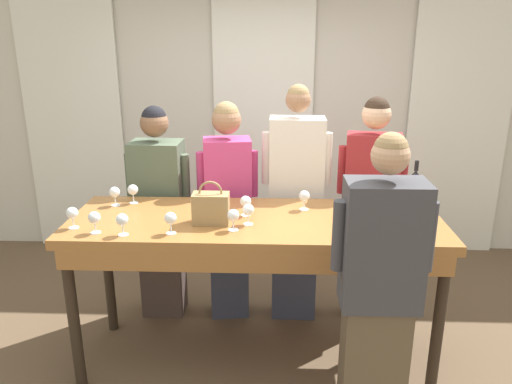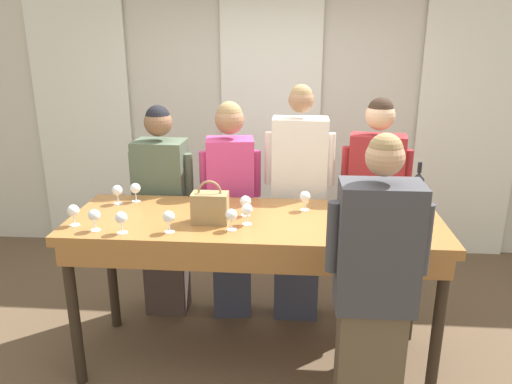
{
  "view_description": "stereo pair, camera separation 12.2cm",
  "coord_description": "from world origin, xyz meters",
  "px_view_note": "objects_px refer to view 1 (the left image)",
  "views": [
    {
      "loc": [
        0.12,
        -2.97,
        2.18
      ],
      "look_at": [
        0.0,
        0.08,
        1.2
      ],
      "focal_mm": 35.0,
      "sensor_mm": 36.0,
      "label": 1
    },
    {
      "loc": [
        0.24,
        -2.96,
        2.18
      ],
      "look_at": [
        0.0,
        0.08,
        1.2
      ],
      "focal_mm": 35.0,
      "sensor_mm": 36.0,
      "label": 2
    }
  ],
  "objects_px": {
    "wine_glass_center_left": "(248,210)",
    "wine_glass_center_mid": "(94,218)",
    "guest_pink_top": "(228,209)",
    "wine_glass_center_right": "(133,190)",
    "wine_glass_back_left": "(72,214)",
    "wine_glass_front_mid": "(115,193)",
    "wine_bottle": "(414,188)",
    "guest_olive_jacket": "(160,213)",
    "handbag": "(211,208)",
    "wine_glass_back_right": "(233,216)",
    "wine_glass_front_left": "(246,202)",
    "wine_glass_near_host": "(382,197)",
    "host_pouring": "(379,296)",
    "guest_cream_sweater": "(296,205)",
    "tasting_bar": "(255,235)",
    "guest_striped_shirt": "(370,208)",
    "wine_glass_back_mid": "(304,196)",
    "wine_glass_front_right": "(170,219)",
    "wine_glass_by_bottle": "(122,220)"
  },
  "relations": [
    {
      "from": "wine_glass_front_mid",
      "to": "guest_cream_sweater",
      "type": "distance_m",
      "value": 1.32
    },
    {
      "from": "wine_glass_front_right",
      "to": "wine_glass_back_right",
      "type": "bearing_deg",
      "value": 9.82
    },
    {
      "from": "wine_glass_center_left",
      "to": "guest_pink_top",
      "type": "height_order",
      "value": "guest_pink_top"
    },
    {
      "from": "wine_glass_front_mid",
      "to": "wine_glass_near_host",
      "type": "height_order",
      "value": "same"
    },
    {
      "from": "wine_glass_center_right",
      "to": "wine_glass_back_left",
      "type": "distance_m",
      "value": 0.53
    },
    {
      "from": "wine_glass_back_left",
      "to": "guest_pink_top",
      "type": "xyz_separation_m",
      "value": [
        0.86,
        0.81,
        -0.25
      ]
    },
    {
      "from": "tasting_bar",
      "to": "guest_pink_top",
      "type": "relative_size",
      "value": 1.39
    },
    {
      "from": "handbag",
      "to": "wine_glass_back_right",
      "type": "relative_size",
      "value": 2.05
    },
    {
      "from": "tasting_bar",
      "to": "wine_glass_back_mid",
      "type": "relative_size",
      "value": 17.84
    },
    {
      "from": "wine_glass_center_right",
      "to": "wine_glass_back_left",
      "type": "relative_size",
      "value": 1.0
    },
    {
      "from": "wine_glass_center_left",
      "to": "wine_glass_center_right",
      "type": "distance_m",
      "value": 0.9
    },
    {
      "from": "tasting_bar",
      "to": "host_pouring",
      "type": "height_order",
      "value": "host_pouring"
    },
    {
      "from": "wine_glass_back_left",
      "to": "guest_olive_jacket",
      "type": "relative_size",
      "value": 0.08
    },
    {
      "from": "wine_glass_center_mid",
      "to": "wine_glass_front_right",
      "type": "bearing_deg",
      "value": 1.14
    },
    {
      "from": "handbag",
      "to": "host_pouring",
      "type": "relative_size",
      "value": 0.16
    },
    {
      "from": "wine_glass_front_mid",
      "to": "wine_glass_center_right",
      "type": "height_order",
      "value": "same"
    },
    {
      "from": "wine_bottle",
      "to": "wine_glass_center_mid",
      "type": "relative_size",
      "value": 2.28
    },
    {
      "from": "wine_glass_center_left",
      "to": "guest_cream_sweater",
      "type": "relative_size",
      "value": 0.07
    },
    {
      "from": "guest_olive_jacket",
      "to": "wine_glass_by_bottle",
      "type": "bearing_deg",
      "value": -90.09
    },
    {
      "from": "handbag",
      "to": "wine_glass_center_left",
      "type": "height_order",
      "value": "handbag"
    },
    {
      "from": "wine_glass_back_right",
      "to": "guest_pink_top",
      "type": "bearing_deg",
      "value": 97.72
    },
    {
      "from": "wine_glass_by_bottle",
      "to": "host_pouring",
      "type": "bearing_deg",
      "value": -14.27
    },
    {
      "from": "wine_bottle",
      "to": "host_pouring",
      "type": "distance_m",
      "value": 1.12
    },
    {
      "from": "wine_bottle",
      "to": "wine_glass_front_mid",
      "type": "relative_size",
      "value": 2.28
    },
    {
      "from": "wine_bottle",
      "to": "host_pouring",
      "type": "relative_size",
      "value": 0.17
    },
    {
      "from": "wine_glass_back_left",
      "to": "guest_olive_jacket",
      "type": "distance_m",
      "value": 0.92
    },
    {
      "from": "wine_glass_center_right",
      "to": "guest_olive_jacket",
      "type": "relative_size",
      "value": 0.08
    },
    {
      "from": "wine_glass_center_left",
      "to": "wine_glass_center_mid",
      "type": "xyz_separation_m",
      "value": [
        -0.89,
        -0.17,
        0.0
      ]
    },
    {
      "from": "wine_bottle",
      "to": "guest_striped_shirt",
      "type": "xyz_separation_m",
      "value": [
        -0.24,
        0.26,
        -0.24
      ]
    },
    {
      "from": "wine_glass_front_mid",
      "to": "wine_glass_back_mid",
      "type": "xyz_separation_m",
      "value": [
        1.28,
        -0.03,
        0.0
      ]
    },
    {
      "from": "wine_glass_back_left",
      "to": "guest_pink_top",
      "type": "distance_m",
      "value": 1.21
    },
    {
      "from": "wine_glass_back_right",
      "to": "host_pouring",
      "type": "bearing_deg",
      "value": -30.37
    },
    {
      "from": "wine_glass_front_right",
      "to": "wine_glass_back_left",
      "type": "bearing_deg",
      "value": 174.23
    },
    {
      "from": "wine_glass_center_left",
      "to": "guest_striped_shirt",
      "type": "distance_m",
      "value": 1.15
    },
    {
      "from": "wine_glass_back_mid",
      "to": "wine_glass_center_left",
      "type": "bearing_deg",
      "value": -141.65
    },
    {
      "from": "wine_glass_center_left",
      "to": "wine_glass_center_mid",
      "type": "bearing_deg",
      "value": -169.26
    },
    {
      "from": "wine_glass_center_mid",
      "to": "handbag",
      "type": "bearing_deg",
      "value": 15.43
    },
    {
      "from": "wine_bottle",
      "to": "wine_glass_center_mid",
      "type": "distance_m",
      "value": 2.11
    },
    {
      "from": "wine_glass_front_right",
      "to": "wine_glass_near_host",
      "type": "height_order",
      "value": "same"
    },
    {
      "from": "tasting_bar",
      "to": "wine_glass_front_mid",
      "type": "bearing_deg",
      "value": 166.59
    },
    {
      "from": "tasting_bar",
      "to": "wine_glass_back_right",
      "type": "height_order",
      "value": "wine_glass_back_right"
    },
    {
      "from": "wine_bottle",
      "to": "wine_glass_back_left",
      "type": "distance_m",
      "value": 2.24
    },
    {
      "from": "tasting_bar",
      "to": "wine_glass_center_left",
      "type": "relative_size",
      "value": 17.84
    },
    {
      "from": "wine_glass_front_mid",
      "to": "wine_glass_center_mid",
      "type": "relative_size",
      "value": 1.0
    },
    {
      "from": "wine_glass_by_bottle",
      "to": "wine_glass_center_mid",
      "type": "bearing_deg",
      "value": 171.09
    },
    {
      "from": "guest_pink_top",
      "to": "wine_glass_back_left",
      "type": "bearing_deg",
      "value": -136.84
    },
    {
      "from": "wine_glass_back_right",
      "to": "wine_glass_near_host",
      "type": "xyz_separation_m",
      "value": [
        0.95,
        0.39,
        0.0
      ]
    },
    {
      "from": "wine_glass_front_left",
      "to": "guest_pink_top",
      "type": "xyz_separation_m",
      "value": [
        -0.17,
        0.55,
        -0.25
      ]
    },
    {
      "from": "wine_glass_back_left",
      "to": "wine_glass_back_mid",
      "type": "xyz_separation_m",
      "value": [
        1.41,
        0.38,
        0.0
      ]
    },
    {
      "from": "wine_bottle",
      "to": "guest_striped_shirt",
      "type": "height_order",
      "value": "guest_striped_shirt"
    }
  ]
}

